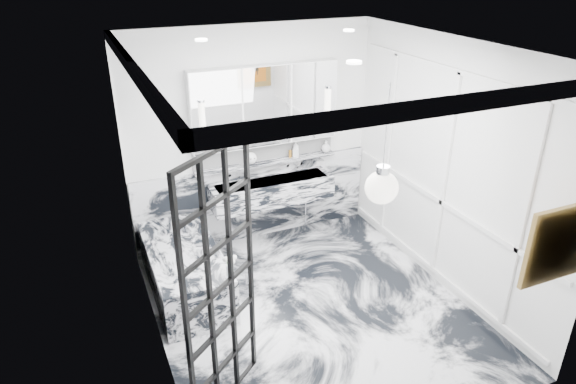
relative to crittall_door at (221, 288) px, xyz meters
name	(u,v)px	position (x,y,z in m)	size (l,w,h in m)	color
floor	(312,310)	(1.20, 0.77, -1.15)	(3.60, 3.60, 0.00)	silver
ceiling	(319,47)	(1.20, 0.77, 1.65)	(3.60, 3.60, 0.00)	white
wall_back	(253,138)	(1.20, 2.57, 0.25)	(3.60, 3.60, 0.00)	white
wall_front	(431,299)	(1.20, -1.03, 0.25)	(3.60, 3.60, 0.00)	white
wall_left	(149,226)	(-0.40, 0.77, 0.25)	(3.60, 3.60, 0.00)	white
wall_right	(448,169)	(2.80, 0.77, 0.25)	(3.60, 3.60, 0.00)	white
marble_clad_back	(255,200)	(1.20, 2.55, -0.62)	(3.18, 0.05, 1.05)	silver
marble_clad_left	(151,232)	(-0.39, 0.77, 0.19)	(0.02, 3.56, 2.68)	silver
panel_molding	(445,178)	(2.78, 0.77, 0.15)	(0.03, 3.40, 2.30)	white
soap_bottle_a	(296,149)	(1.76, 2.48, 0.05)	(0.08, 0.08, 0.22)	#8C5919
soap_bottle_b	(295,151)	(1.75, 2.48, 0.03)	(0.08, 0.08, 0.17)	#4C4C51
soap_bottle_c	(326,146)	(2.20, 2.48, 0.02)	(0.12, 0.12, 0.16)	silver
face_pot	(251,158)	(1.13, 2.48, 0.02)	(0.16, 0.16, 0.16)	white
amber_bottle	(290,154)	(1.68, 2.48, -0.01)	(0.04, 0.04, 0.10)	#8C5919
flower_vase	(230,270)	(0.36, 0.98, -0.54)	(0.08, 0.08, 0.12)	silver
crittall_door	(221,288)	(0.00, 0.00, 0.00)	(0.88, 0.04, 2.29)	black
artwork	(559,244)	(2.40, -0.99, 0.38)	(0.54, 0.05, 0.54)	#C36214
pendant_light	(382,188)	(1.15, -0.39, 0.83)	(0.25, 0.25, 0.25)	white
trough_sink	(272,191)	(1.35, 2.33, -0.42)	(1.60, 0.45, 0.30)	silver
ledge	(267,162)	(1.35, 2.49, -0.08)	(1.90, 0.14, 0.04)	silver
subway_tile	(265,151)	(1.35, 2.55, 0.06)	(1.90, 0.03, 0.23)	white
mirror_cabinet	(265,106)	(1.35, 2.50, 0.67)	(1.90, 0.16, 1.00)	white
sconce_left	(202,119)	(0.53, 2.40, 0.63)	(0.07, 0.07, 0.40)	white
sconce_right	(328,104)	(2.17, 2.40, 0.63)	(0.07, 0.07, 0.40)	white
bathtub	(185,270)	(0.02, 1.67, -0.87)	(0.75, 1.65, 0.55)	silver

